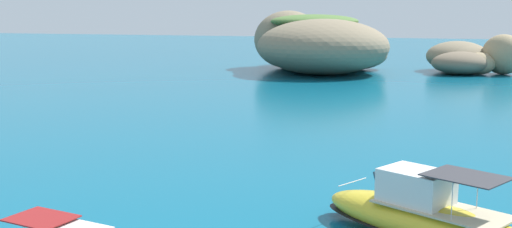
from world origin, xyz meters
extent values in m
ellipsoid|color=#84755B|center=(-5.22, 69.10, 3.70)|extent=(25.02, 25.03, 7.40)
ellipsoid|color=#84755B|center=(-12.05, 76.22, 4.26)|extent=(14.03, 14.08, 8.51)
ellipsoid|color=#84755B|center=(-2.40, 77.31, 2.21)|extent=(10.52, 9.98, 4.43)
ellipsoid|color=#84755B|center=(-8.05, 77.80, 2.79)|extent=(21.22, 23.10, 5.58)
ellipsoid|color=#756651|center=(-10.06, 71.93, 1.74)|extent=(8.05, 7.67, 3.49)
ellipsoid|color=#9E8966|center=(-3.44, 71.88, 2.50)|extent=(9.81, 9.98, 5.01)
ellipsoid|color=#517538|center=(-7.41, 73.13, 6.99)|extent=(12.40, 11.28, 1.94)
ellipsoid|color=#756651|center=(12.43, 74.59, 1.53)|extent=(10.38, 10.03, 3.06)
ellipsoid|color=#84755B|center=(11.86, 79.36, 2.13)|extent=(9.99, 10.91, 4.26)
ellipsoid|color=#9E8966|center=(14.77, 75.21, 1.47)|extent=(5.20, 5.25, 2.95)
ellipsoid|color=#9E8966|center=(17.72, 76.55, 2.67)|extent=(7.69, 8.16, 5.34)
ellipsoid|color=#84755B|center=(13.09, 77.90, 1.92)|extent=(8.84, 9.66, 3.84)
cube|color=maroon|center=(1.16, 3.22, 1.98)|extent=(2.07, 1.73, 0.04)
cylinder|color=silver|center=(1.26, 3.87, 1.48)|extent=(0.03, 0.03, 1.00)
ellipsoid|color=yellow|center=(11.83, 10.41, 0.71)|extent=(8.53, 6.05, 1.41)
cube|color=#C6B793|center=(12.39, 10.13, 1.31)|extent=(5.04, 3.99, 0.06)
cube|color=silver|center=(11.47, 10.60, 1.92)|extent=(2.87, 2.62, 1.16)
cube|color=#2D4756|center=(10.42, 11.15, 2.04)|extent=(0.98, 1.56, 0.62)
cylinder|color=silver|center=(8.96, 11.91, 1.49)|extent=(0.84, 1.57, 0.04)
cube|color=#333338|center=(13.13, 9.74, 2.64)|extent=(3.11, 2.88, 0.04)
cylinder|color=silver|center=(12.72, 8.97, 1.97)|extent=(0.03, 0.03, 1.33)
cylinder|color=silver|center=(13.53, 10.52, 1.97)|extent=(0.03, 0.03, 1.33)
camera|label=1|loc=(12.87, -11.12, 7.98)|focal=42.67mm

